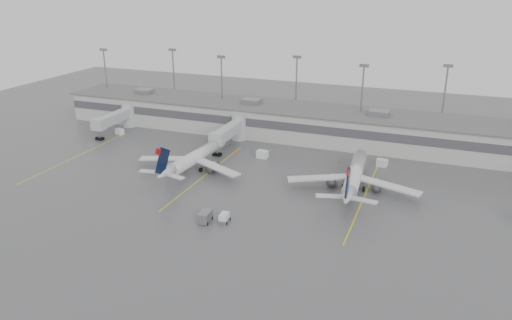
% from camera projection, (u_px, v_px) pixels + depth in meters
% --- Properties ---
extents(ground, '(260.00, 260.00, 0.00)m').
position_uv_depth(ground, '(236.00, 238.00, 84.57)').
color(ground, '#57575A').
rests_on(ground, ground).
extents(terminal, '(152.00, 17.00, 9.45)m').
position_uv_depth(terminal, '(321.00, 124.00, 133.82)').
color(terminal, '#B5B5AF').
rests_on(terminal, ground).
extents(light_masts, '(142.40, 8.00, 20.60)m').
position_uv_depth(light_masts, '(327.00, 91.00, 136.13)').
color(light_masts, gray).
rests_on(light_masts, ground).
extents(jet_bridge_left, '(4.00, 17.20, 7.00)m').
position_uv_depth(jet_bridge_left, '(120.00, 117.00, 141.89)').
color(jet_bridge_left, '#ABAEB0').
rests_on(jet_bridge_left, ground).
extents(jet_bridge_right, '(4.00, 17.20, 7.00)m').
position_uv_depth(jet_bridge_right, '(233.00, 130.00, 130.11)').
color(jet_bridge_right, '#ABAEB0').
rests_on(jet_bridge_right, ground).
extents(stand_markings, '(105.25, 40.00, 0.01)m').
position_uv_depth(stand_markings, '(281.00, 185.00, 105.56)').
color(stand_markings, yellow).
rests_on(stand_markings, ground).
extents(jet_mid_left, '(25.92, 29.13, 9.42)m').
position_uv_depth(jet_mid_left, '(194.00, 158.00, 113.07)').
color(jet_mid_left, silver).
rests_on(jet_mid_left, ground).
extents(jet_mid_right, '(27.28, 30.66, 9.92)m').
position_uv_depth(jet_mid_right, '(354.00, 175.00, 102.65)').
color(jet_mid_right, silver).
rests_on(jet_mid_right, ground).
extents(baggage_tug, '(1.87, 2.71, 1.67)m').
position_uv_depth(baggage_tug, '(224.00, 219.00, 89.75)').
color(baggage_tug, white).
rests_on(baggage_tug, ground).
extents(baggage_cart, '(2.03, 3.28, 2.03)m').
position_uv_depth(baggage_cart, '(205.00, 217.00, 89.63)').
color(baggage_cart, slate).
rests_on(baggage_cart, ground).
extents(gse_uld_a, '(2.53, 2.03, 1.57)m').
position_uv_depth(gse_uld_a, '(120.00, 131.00, 139.31)').
color(gse_uld_a, white).
rests_on(gse_uld_a, ground).
extents(gse_uld_b, '(2.77, 1.98, 1.85)m').
position_uv_depth(gse_uld_b, '(262.00, 154.00, 121.16)').
color(gse_uld_b, white).
rests_on(gse_uld_b, ground).
extents(gse_uld_c, '(2.62, 1.93, 1.72)m').
position_uv_depth(gse_uld_c, '(382.00, 163.00, 115.79)').
color(gse_uld_c, white).
rests_on(gse_uld_c, ground).
extents(gse_loader, '(3.17, 4.07, 2.24)m').
position_uv_depth(gse_loader, '(222.00, 141.00, 129.88)').
color(gse_loader, slate).
rests_on(gse_loader, ground).
extents(cone_a, '(0.44, 0.44, 0.71)m').
position_uv_depth(cone_a, '(85.00, 145.00, 129.36)').
color(cone_a, '#FF5705').
rests_on(cone_a, ground).
extents(cone_b, '(0.48, 0.48, 0.76)m').
position_uv_depth(cone_b, '(237.00, 152.00, 124.66)').
color(cone_b, '#FF5705').
rests_on(cone_b, ground).
extents(cone_c, '(0.39, 0.39, 0.62)m').
position_uv_depth(cone_c, '(340.00, 162.00, 117.77)').
color(cone_c, '#FF5705').
rests_on(cone_c, ground).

